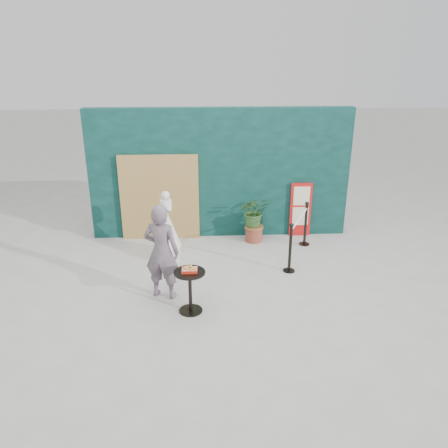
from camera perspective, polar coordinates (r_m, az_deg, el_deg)
ground at (r=7.84m, az=0.43°, el=-10.02°), size 60.00×60.00×0.00m
back_wall at (r=10.19m, az=-0.54°, el=6.59°), size 6.00×0.30×3.00m
bamboo_fence at (r=10.17m, az=-8.40°, el=3.40°), size 1.80×0.08×2.00m
woman at (r=7.68m, az=-8.14°, el=-3.62°), size 0.73×0.59×1.74m
menu_board at (r=10.49m, az=9.95°, el=1.85°), size 0.50×0.07×1.30m
statue at (r=9.26m, az=-7.43°, el=-0.93°), size 0.58×0.58×1.49m
cafe_table at (r=7.34m, az=-4.46°, el=-7.96°), size 0.52×0.52×0.75m
food_basket at (r=7.20m, az=-4.51°, el=-5.94°), size 0.26×0.19×0.11m
planter at (r=10.03m, az=3.98°, el=1.12°), size 0.64×0.56×1.09m
stanchion_barrier at (r=9.38m, az=9.69°, el=-1.51°), size 0.84×1.54×1.03m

